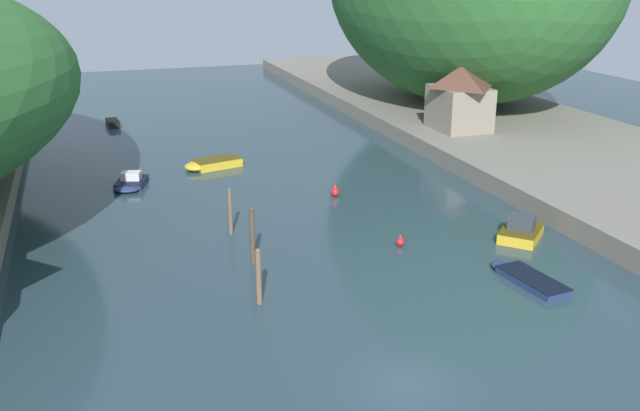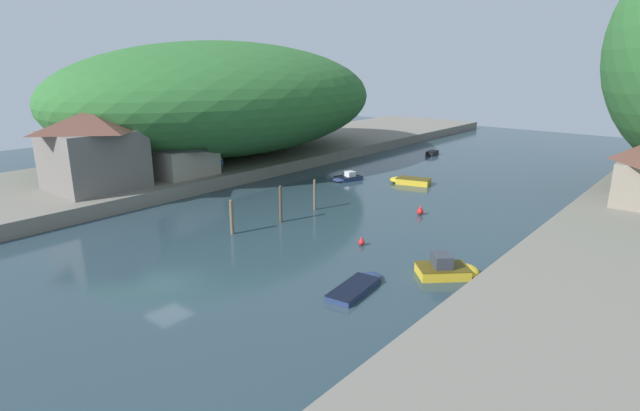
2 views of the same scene
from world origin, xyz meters
name	(u,v)px [view 2 (image 2 of 2)]	position (x,y,z in m)	size (l,w,h in m)	color
water_surface	(401,194)	(0.00, 30.00, 0.00)	(130.00, 130.00, 0.00)	#283D47
left_bank	(235,158)	(-27.75, 30.00, 0.72)	(22.00, 120.00, 1.45)	slate
hillside_left	(223,98)	(-28.85, 29.35, 9.17)	(35.12, 49.17, 15.45)	#2D662D
waterfront_building	(93,148)	(-22.75, 7.04, 5.58)	(8.60, 9.00, 8.01)	slate
boathouse_shed	(182,156)	(-21.08, 16.42, 3.67)	(6.32, 7.09, 4.32)	gray
boat_near_quay	(346,178)	(-8.59, 31.33, 0.34)	(3.04, 4.19, 1.10)	navy
boat_far_upstream	(448,269)	(14.01, 12.86, 0.49)	(4.51, 4.46, 1.58)	gold
boat_open_rowboat	(358,286)	(10.48, 7.29, 0.20)	(2.27, 5.44, 0.41)	navy
boat_mid_channel	(409,181)	(-1.78, 34.72, 0.36)	(5.17, 3.18, 0.72)	gold
boat_white_cruiser	(433,153)	(-8.69, 54.25, 0.34)	(1.43, 3.37, 0.69)	black
mooring_post_nearest	(232,217)	(-3.94, 9.11, 1.52)	(0.30, 0.30, 3.02)	brown
mooring_post_second	(281,204)	(-3.06, 14.12, 1.72)	(0.28, 0.28, 3.43)	#4C3D2D
mooring_post_middle	(315,194)	(-3.30, 19.13, 1.55)	(0.24, 0.24, 3.08)	brown
channel_buoy_near	(362,242)	(6.07, 13.89, 0.29)	(0.50, 0.50, 0.75)	red
channel_buoy_far	(420,211)	(5.57, 24.27, 0.37)	(0.63, 0.63, 0.94)	red
person_on_quay	(222,164)	(-18.72, 20.23, 2.42)	(0.31, 0.43, 1.69)	#282D3D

